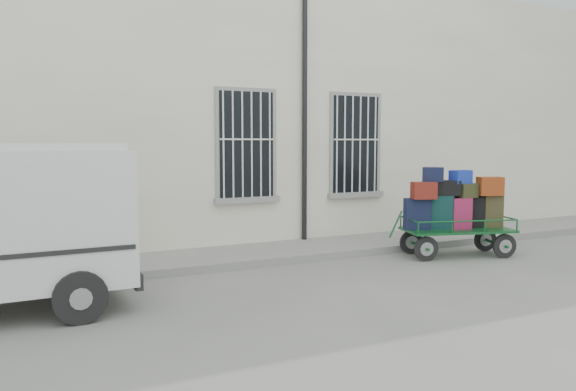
{
  "coord_description": "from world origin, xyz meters",
  "views": [
    {
      "loc": [
        -4.8,
        -7.98,
        2.3
      ],
      "look_at": [
        -0.4,
        1.0,
        1.35
      ],
      "focal_mm": 35.0,
      "sensor_mm": 36.0,
      "label": 1
    }
  ],
  "objects": [
    {
      "name": "ground",
      "position": [
        0.0,
        0.0,
        0.0
      ],
      "size": [
        80.0,
        80.0,
        0.0
      ],
      "primitive_type": "plane",
      "color": "slate",
      "rests_on": "ground"
    },
    {
      "name": "building",
      "position": [
        0.0,
        5.5,
        3.0
      ],
      "size": [
        24.0,
        5.15,
        6.0
      ],
      "color": "beige",
      "rests_on": "ground"
    },
    {
      "name": "sidewalk",
      "position": [
        0.0,
        2.2,
        0.07
      ],
      "size": [
        24.0,
        1.7,
        0.15
      ],
      "primitive_type": "cube",
      "color": "gray",
      "rests_on": "ground"
    },
    {
      "name": "luggage_cart",
      "position": [
        3.19,
        0.62,
        0.93
      ],
      "size": [
        2.57,
        1.53,
        1.8
      ],
      "rotation": [
        0.0,
        0.0,
        -0.28
      ],
      "color": "black",
      "rests_on": "ground"
    }
  ]
}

